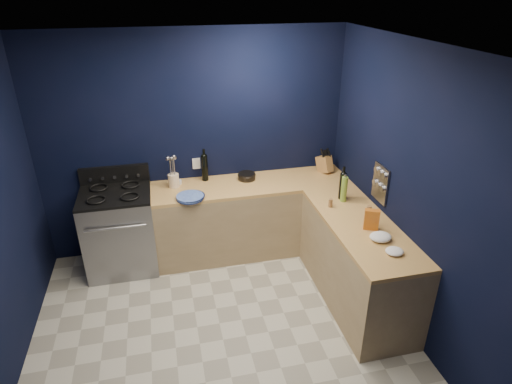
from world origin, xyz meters
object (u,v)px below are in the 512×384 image
object	(u,v)px
gas_range	(120,232)
utensil_crock	(174,181)
knife_block	(324,164)
plate_stack	(190,197)
crouton_bag	(371,220)

from	to	relation	value
gas_range	utensil_crock	size ratio (longest dim) A/B	6.01
utensil_crock	knife_block	distance (m)	1.82
utensil_crock	plate_stack	bearing A→B (deg)	-66.55
plate_stack	knife_block	bearing A→B (deg)	12.09
knife_block	plate_stack	bearing A→B (deg)	168.68
gas_range	crouton_bag	world-z (taller)	crouton_bag
knife_block	crouton_bag	xyz separation A→B (m)	(-0.07, -1.38, 0.00)
utensil_crock	knife_block	world-z (taller)	knife_block
utensil_crock	knife_block	xyz separation A→B (m)	(1.82, 0.01, 0.02)
knife_block	gas_range	bearing A→B (deg)	159.81
plate_stack	utensil_crock	world-z (taller)	utensil_crock
plate_stack	crouton_bag	xyz separation A→B (m)	(1.61, -1.02, 0.08)
utensil_crock	crouton_bag	size ratio (longest dim) A/B	0.76
gas_range	plate_stack	xyz separation A→B (m)	(0.80, -0.22, 0.46)
utensil_crock	crouton_bag	world-z (taller)	crouton_bag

